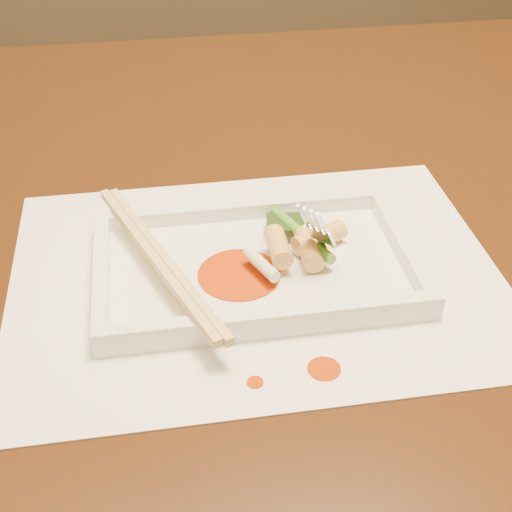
{
  "coord_description": "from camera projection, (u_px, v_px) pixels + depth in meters",
  "views": [
    {
      "loc": [
        -0.0,
        -0.57,
        1.12
      ],
      "look_at": [
        0.07,
        -0.11,
        0.77
      ],
      "focal_mm": 50.0,
      "sensor_mm": 36.0,
      "label": 1
    }
  ],
  "objects": [
    {
      "name": "rice_cake_3",
      "position": [
        309.0,
        248.0,
        0.59
      ],
      "size": [
        0.02,
        0.04,
        0.02
      ],
      "primitive_type": "cylinder",
      "rotation": [
        1.57,
        0.0,
        3.14
      ],
      "color": "#E9C36D",
      "rests_on": "plate_base"
    },
    {
      "name": "scallion_green",
      "position": [
        302.0,
        234.0,
        0.6
      ],
      "size": [
        0.04,
        0.08,
        0.01
      ],
      "primitive_type": "cylinder",
      "rotation": [
        1.57,
        0.0,
        0.39
      ],
      "color": "#3D8E16",
      "rests_on": "plate_base"
    },
    {
      "name": "rice_cake_0",
      "position": [
        310.0,
        248.0,
        0.58
      ],
      "size": [
        0.02,
        0.05,
        0.02
      ],
      "primitive_type": "cylinder",
      "rotation": [
        1.57,
        0.0,
        3.07
      ],
      "color": "#E9C36D",
      "rests_on": "plate_base"
    },
    {
      "name": "veg_piece",
      "position": [
        289.0,
        227.0,
        0.61
      ],
      "size": [
        0.04,
        0.03,
        0.01
      ],
      "primitive_type": "cube",
      "rotation": [
        0.0,
        0.0,
        -0.13
      ],
      "color": "black",
      "rests_on": "plate_base"
    },
    {
      "name": "table",
      "position": [
        171.0,
        291.0,
        0.73
      ],
      "size": [
        1.4,
        0.9,
        0.75
      ],
      "color": "black",
      "rests_on": "ground"
    },
    {
      "name": "fork",
      "position": [
        340.0,
        169.0,
        0.56
      ],
      "size": [
        0.09,
        0.1,
        0.14
      ],
      "primitive_type": null,
      "color": "silver",
      "rests_on": "plate_base"
    },
    {
      "name": "plate_rim_far",
      "position": [
        243.0,
        210.0,
        0.64
      ],
      "size": [
        0.26,
        0.01,
        0.01
      ],
      "primitive_type": "cube",
      "color": "white",
      "rests_on": "plate_base"
    },
    {
      "name": "placemat",
      "position": [
        256.0,
        274.0,
        0.59
      ],
      "size": [
        0.4,
        0.3,
        0.0
      ],
      "primitive_type": "cube",
      "color": "white",
      "rests_on": "table"
    },
    {
      "name": "plate_base",
      "position": [
        256.0,
        270.0,
        0.59
      ],
      "size": [
        0.26,
        0.16,
        0.01
      ],
      "primitive_type": "cube",
      "color": "white",
      "rests_on": "placemat"
    },
    {
      "name": "chopstick_a",
      "position": [
        154.0,
        258.0,
        0.56
      ],
      "size": [
        0.09,
        0.21,
        0.01
      ],
      "primitive_type": "cube",
      "rotation": [
        0.0,
        0.0,
        0.36
      ],
      "color": "#E0BB70",
      "rests_on": "plate_rim_near"
    },
    {
      "name": "plate_rim_left",
      "position": [
        101.0,
        274.0,
        0.56
      ],
      "size": [
        0.01,
        0.14,
        0.01
      ],
      "primitive_type": "cube",
      "color": "white",
      "rests_on": "plate_base"
    },
    {
      "name": "scallion_white",
      "position": [
        261.0,
        264.0,
        0.57
      ],
      "size": [
        0.03,
        0.04,
        0.01
      ],
      "primitive_type": "cylinder",
      "rotation": [
        1.57,
        0.0,
        0.42
      ],
      "color": "#EAEACC",
      "rests_on": "plate_base"
    },
    {
      "name": "sauce_splatter_a",
      "position": [
        324.0,
        369.0,
        0.5
      ],
      "size": [
        0.02,
        0.02,
        0.0
      ],
      "primitive_type": "cylinder",
      "color": "#B73505",
      "rests_on": "placemat"
    },
    {
      "name": "rice_cake_1",
      "position": [
        319.0,
        238.0,
        0.6
      ],
      "size": [
        0.05,
        0.03,
        0.02
      ],
      "primitive_type": "cylinder",
      "rotation": [
        1.57,
        0.0,
        1.99
      ],
      "color": "#E9C36D",
      "rests_on": "plate_base"
    },
    {
      "name": "sauce_blob_0",
      "position": [
        239.0,
        274.0,
        0.57
      ],
      "size": [
        0.07,
        0.07,
        0.0
      ],
      "primitive_type": "cylinder",
      "color": "#B73505",
      "rests_on": "plate_base"
    },
    {
      "name": "plate_rim_near",
      "position": [
        272.0,
        319.0,
        0.52
      ],
      "size": [
        0.26,
        0.01,
        0.01
      ],
      "primitive_type": "cube",
      "color": "white",
      "rests_on": "plate_base"
    },
    {
      "name": "rice_cake_2",
      "position": [
        278.0,
        247.0,
        0.58
      ],
      "size": [
        0.02,
        0.04,
        0.02
      ],
      "primitive_type": "cylinder",
      "rotation": [
        1.57,
        0.0,
        0.01
      ],
      "color": "#E9C36D",
      "rests_on": "plate_base"
    },
    {
      "name": "plate_rim_right",
      "position": [
        402.0,
        245.0,
        0.59
      ],
      "size": [
        0.01,
        0.14,
        0.01
      ],
      "primitive_type": "cube",
      "color": "white",
      "rests_on": "plate_base"
    },
    {
      "name": "sauce_splatter_b",
      "position": [
        255.0,
        382.0,
        0.49
      ],
      "size": [
        0.01,
        0.01,
        0.0
      ],
      "primitive_type": "cylinder",
      "color": "#B73505",
      "rests_on": "placemat"
    },
    {
      "name": "chopstick_b",
      "position": [
        164.0,
        257.0,
        0.56
      ],
      "size": [
        0.09,
        0.21,
        0.01
      ],
      "primitive_type": "cube",
      "rotation": [
        0.0,
        0.0,
        0.36
      ],
      "color": "#E0BB70",
      "rests_on": "plate_rim_near"
    }
  ]
}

